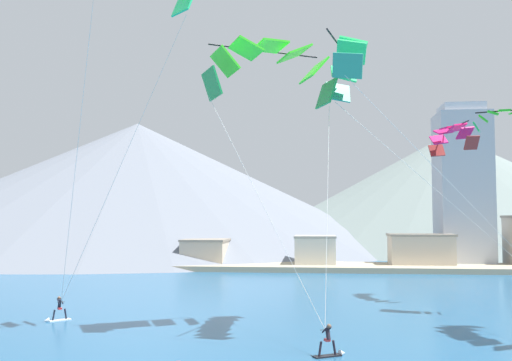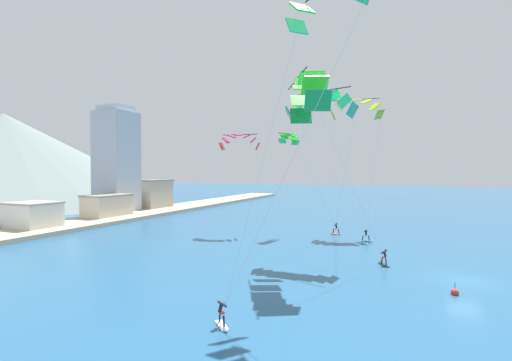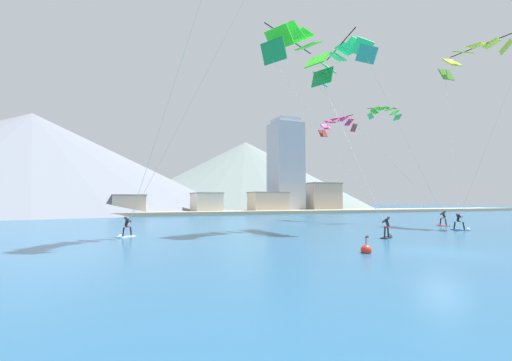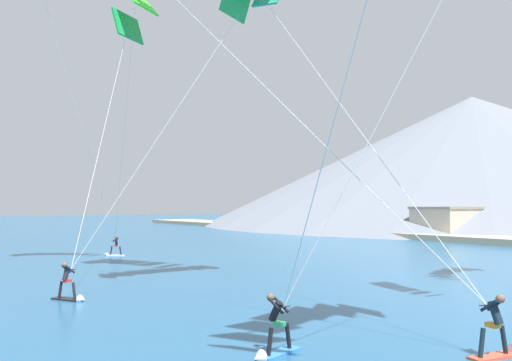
% 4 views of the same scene
% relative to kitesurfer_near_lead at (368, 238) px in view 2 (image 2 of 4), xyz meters
% --- Properties ---
extents(ground_plane, '(400.00, 400.00, 0.00)m').
position_rel_kitesurfer_near_lead_xyz_m(ground_plane, '(-13.71, -8.82, -0.48)').
color(ground_plane, '#23567F').
extents(kitesurfer_near_lead, '(0.83, 1.78, 1.67)m').
position_rel_kitesurfer_near_lead_xyz_m(kitesurfer_near_lead, '(0.00, 0.00, 0.00)').
color(kitesurfer_near_lead, '#337FDB').
rests_on(kitesurfer_near_lead, ground).
extents(kitesurfer_near_trail, '(1.71, 1.20, 1.69)m').
position_rel_kitesurfer_near_lead_xyz_m(kitesurfer_near_trail, '(-11.13, -2.39, -0.00)').
color(kitesurfer_near_trail, black).
rests_on(kitesurfer_near_trail, ground).
extents(kitesurfer_mid_center, '(0.74, 1.78, 1.78)m').
position_rel_kitesurfer_near_lead_xyz_m(kitesurfer_mid_center, '(3.52, 4.85, 0.07)').
color(kitesurfer_mid_center, '#E54C33').
rests_on(kitesurfer_mid_center, ground).
extents(kitesurfer_far_left, '(1.49, 1.53, 1.65)m').
position_rel_kitesurfer_near_lead_xyz_m(kitesurfer_far_left, '(-28.98, 5.47, -0.03)').
color(kitesurfer_far_left, white).
rests_on(kitesurfer_far_left, ground).
extents(parafoil_kite_near_lead, '(8.80, 7.63, 18.71)m').
position_rel_kitesurfer_near_lead_xyz_m(parafoil_kite_near_lead, '(6.64, 2.29, 18.17)').
color(parafoil_kite_near_lead, '#53942D').
extents(parafoil_kite_near_trail, '(8.53, 9.39, 16.53)m').
position_rel_kitesurfer_near_lead_xyz_m(parafoil_kite_near_trail, '(-14.62, 4.23, 15.91)').
color(parafoil_kite_near_trail, '#189244').
extents(parafoil_kite_mid_center, '(14.49, 7.88, 16.21)m').
position_rel_kitesurfer_near_lead_xyz_m(parafoil_kite_mid_center, '(-9.79, 4.09, 15.83)').
color(parafoil_kite_mid_center, teal).
extents(parafoil_kite_distant_high_outer, '(3.11, 6.01, 2.44)m').
position_rel_kitesurfer_near_lead_xyz_m(parafoil_kite_distant_high_outer, '(-0.39, 18.22, 13.28)').
color(parafoil_kite_distant_high_outer, maroon).
extents(parafoil_kite_distant_low_drift, '(4.36, 2.07, 1.63)m').
position_rel_kitesurfer_near_lead_xyz_m(parafoil_kite_distant_low_drift, '(1.69, 11.17, 13.56)').
color(parafoil_kite_distant_low_drift, '#28C75C').
extents(race_marker_buoy, '(0.56, 0.56, 1.02)m').
position_rel_kitesurfer_near_lead_xyz_m(race_marker_buoy, '(-17.61, -7.63, -0.32)').
color(race_marker_buoy, red).
rests_on(race_marker_buoy, ground).
extents(shoreline_strip, '(180.00, 10.00, 0.70)m').
position_rel_kitesurfer_near_lead_xyz_m(shoreline_strip, '(-13.71, 45.45, -0.13)').
color(shoreline_strip, tan).
rests_on(shoreline_strip, ground).
extents(shore_building_promenade_mid, '(8.48, 5.15, 4.72)m').
position_rel_kitesurfer_near_lead_xyz_m(shore_building_promenade_mid, '(2.01, 47.14, 1.89)').
color(shore_building_promenade_mid, beige).
rests_on(shore_building_promenade_mid, ground).
extents(shore_building_quay_east, '(5.59, 7.09, 4.44)m').
position_rel_kitesurfer_near_lead_xyz_m(shore_building_quay_east, '(-12.00, 47.35, 1.75)').
color(shore_building_quay_east, silver).
rests_on(shore_building_quay_east, ground).
extents(shore_building_quay_west, '(8.44, 4.70, 7.18)m').
position_rel_kitesurfer_near_lead_xyz_m(shore_building_quay_west, '(17.79, 48.99, 3.12)').
color(shore_building_quay_west, '#A89E8E').
rests_on(shore_building_quay_west, ground).
extents(highrise_tower, '(7.00, 7.00, 22.77)m').
position_rel_kitesurfer_near_lead_xyz_m(highrise_tower, '(8.67, 51.41, 10.70)').
color(highrise_tower, '#A8ADB7').
rests_on(highrise_tower, ground).
extents(mountain_peak_central_summit, '(100.11, 100.11, 26.80)m').
position_rel_kitesurfer_near_lead_xyz_m(mountain_peak_central_summit, '(19.58, 107.48, 12.92)').
color(mountain_peak_central_summit, slate).
rests_on(mountain_peak_central_summit, ground).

